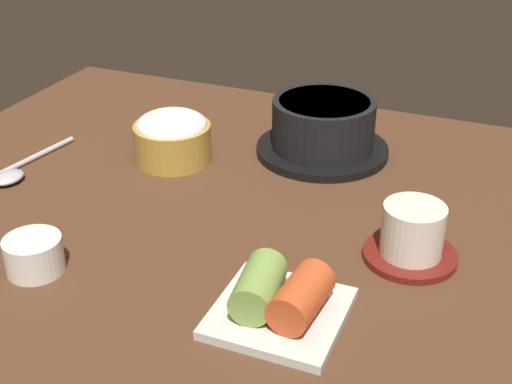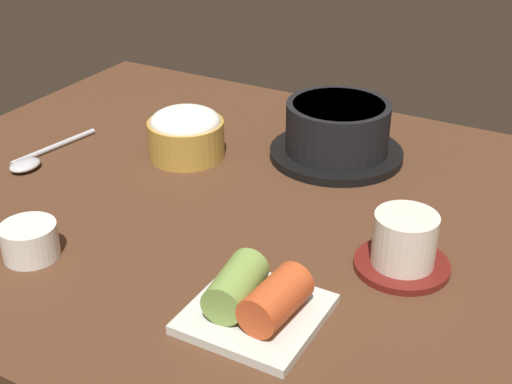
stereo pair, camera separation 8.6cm
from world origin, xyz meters
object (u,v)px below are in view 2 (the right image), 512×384
(stone_pot, at_px, (337,132))
(spoon, at_px, (35,159))
(side_bowl_near, at_px, (30,240))
(kimchi_plate, at_px, (256,301))
(rice_bowl, at_px, (186,133))
(tea_cup_with_saucer, at_px, (404,244))

(stone_pot, relative_size, spoon, 1.13)
(stone_pot, bearing_deg, spoon, -148.47)
(stone_pot, relative_size, side_bowl_near, 3.04)
(side_bowl_near, bearing_deg, kimchi_plate, 5.30)
(kimchi_plate, bearing_deg, stone_pot, 101.41)
(rice_bowl, relative_size, side_bowl_near, 1.73)
(stone_pot, distance_m, rice_bowl, 0.22)
(rice_bowl, relative_size, kimchi_plate, 0.87)
(side_bowl_near, bearing_deg, rice_bowl, 88.57)
(tea_cup_with_saucer, bearing_deg, side_bowl_near, -154.37)
(rice_bowl, bearing_deg, spoon, -145.19)
(kimchi_plate, height_order, side_bowl_near, kimchi_plate)
(stone_pot, bearing_deg, tea_cup_with_saucer, -52.16)
(spoon, bearing_deg, rice_bowl, 34.81)
(tea_cup_with_saucer, relative_size, kimchi_plate, 0.83)
(kimchi_plate, bearing_deg, tea_cup_with_saucer, 57.33)
(rice_bowl, distance_m, kimchi_plate, 0.38)
(tea_cup_with_saucer, height_order, kimchi_plate, tea_cup_with_saucer)
(tea_cup_with_saucer, bearing_deg, kimchi_plate, -122.67)
(tea_cup_with_saucer, xyz_separation_m, spoon, (-0.54, -0.00, -0.02))
(tea_cup_with_saucer, height_order, side_bowl_near, tea_cup_with_saucer)
(rice_bowl, relative_size, tea_cup_with_saucer, 1.04)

